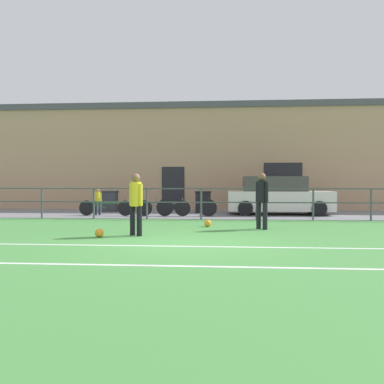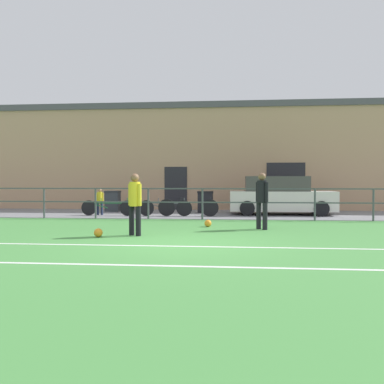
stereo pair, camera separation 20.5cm
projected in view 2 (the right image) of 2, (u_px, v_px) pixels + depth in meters
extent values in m
cube|color=#478C42|center=(183.00, 245.00, 9.28)|extent=(60.00, 44.00, 0.04)
cube|color=white|center=(181.00, 246.00, 8.98)|extent=(36.00, 0.11, 0.00)
cube|color=white|center=(165.00, 266.00, 6.90)|extent=(36.00, 0.11, 0.00)
cube|color=slate|center=(207.00, 214.00, 17.74)|extent=(48.00, 5.00, 0.02)
cylinder|color=#474C51|center=(44.00, 203.00, 15.82)|extent=(0.07, 0.07, 1.15)
cylinder|color=#474C51|center=(96.00, 203.00, 15.63)|extent=(0.07, 0.07, 1.15)
cylinder|color=#474C51|center=(148.00, 204.00, 15.43)|extent=(0.07, 0.07, 1.15)
cylinder|color=#474C51|center=(202.00, 204.00, 15.24)|extent=(0.07, 0.07, 1.15)
cylinder|color=#474C51|center=(258.00, 204.00, 15.04)|extent=(0.07, 0.07, 1.15)
cylinder|color=#474C51|center=(315.00, 204.00, 14.85)|extent=(0.07, 0.07, 1.15)
cylinder|color=#474C51|center=(373.00, 205.00, 14.65)|extent=(0.07, 0.07, 1.15)
cube|color=#474C51|center=(202.00, 189.00, 15.22)|extent=(36.00, 0.04, 0.04)
cube|color=#474C51|center=(202.00, 202.00, 15.24)|extent=(36.00, 0.04, 0.04)
cube|color=tan|center=(211.00, 160.00, 21.36)|extent=(28.00, 2.40, 4.94)
cube|color=#232328|center=(176.00, 188.00, 20.35)|extent=(1.10, 0.04, 2.10)
cube|color=#232328|center=(286.00, 174.00, 19.82)|extent=(1.80, 0.04, 1.10)
cube|color=#4C4C51|center=(211.00, 109.00, 21.29)|extent=(28.00, 2.56, 0.30)
cylinder|color=black|center=(259.00, 216.00, 12.24)|extent=(0.14, 0.14, 0.78)
cylinder|color=black|center=(265.00, 216.00, 12.05)|extent=(0.14, 0.14, 0.78)
cylinder|color=black|center=(262.00, 192.00, 12.12)|extent=(0.29, 0.29, 0.64)
sphere|color=brown|center=(262.00, 177.00, 12.11)|extent=(0.22, 0.22, 0.22)
cylinder|color=black|center=(257.00, 192.00, 12.26)|extent=(0.10, 0.10, 0.57)
cylinder|color=black|center=(266.00, 192.00, 11.99)|extent=(0.10, 0.10, 0.57)
cylinder|color=black|center=(138.00, 221.00, 10.68)|extent=(0.14, 0.14, 0.76)
cylinder|color=black|center=(132.00, 221.00, 10.82)|extent=(0.14, 0.14, 0.76)
cylinder|color=gold|center=(135.00, 194.00, 10.73)|extent=(0.28, 0.28, 0.63)
sphere|color=brown|center=(135.00, 178.00, 10.72)|extent=(0.21, 0.21, 0.21)
cylinder|color=gold|center=(140.00, 195.00, 10.63)|extent=(0.10, 0.10, 0.56)
cylinder|color=gold|center=(130.00, 195.00, 10.84)|extent=(0.10, 0.10, 0.56)
sphere|color=orange|center=(208.00, 223.00, 12.85)|extent=(0.22, 0.22, 0.22)
sphere|color=orange|center=(98.00, 233.00, 10.47)|extent=(0.22, 0.22, 0.22)
cylinder|color=#232D4C|center=(102.00, 209.00, 17.13)|extent=(0.09, 0.09, 0.52)
cylinder|color=#232D4C|center=(98.00, 209.00, 17.11)|extent=(0.09, 0.09, 0.52)
cylinder|color=gold|center=(100.00, 197.00, 17.11)|extent=(0.19, 0.19, 0.43)
sphere|color=#A37556|center=(100.00, 190.00, 17.10)|extent=(0.15, 0.15, 0.15)
cylinder|color=gold|center=(103.00, 197.00, 17.13)|extent=(0.07, 0.07, 0.38)
cylinder|color=gold|center=(97.00, 197.00, 17.09)|extent=(0.07, 0.07, 0.38)
cube|color=silver|center=(282.00, 201.00, 17.38)|extent=(4.25, 1.73, 0.80)
cube|color=#43413E|center=(276.00, 184.00, 17.38)|extent=(2.55, 1.46, 0.61)
cylinder|color=black|center=(247.00, 208.00, 16.70)|extent=(0.60, 0.18, 0.60)
cylinder|color=black|center=(321.00, 209.00, 16.42)|extent=(0.60, 0.18, 0.60)
cylinder|color=black|center=(246.00, 206.00, 18.36)|extent=(0.60, 0.18, 0.60)
cylinder|color=black|center=(313.00, 206.00, 18.07)|extent=(0.60, 0.18, 0.60)
cylinder|color=black|center=(89.00, 208.00, 16.90)|extent=(0.61, 0.04, 0.61)
cylinder|color=black|center=(127.00, 208.00, 16.74)|extent=(0.61, 0.04, 0.61)
cube|color=#1E6633|center=(108.00, 203.00, 16.81)|extent=(1.24, 0.04, 0.04)
cube|color=#1E6633|center=(98.00, 205.00, 16.85)|extent=(0.78, 0.03, 0.22)
cylinder|color=#1E6633|center=(101.00, 201.00, 16.84)|extent=(0.03, 0.03, 0.20)
cylinder|color=#1E6633|center=(127.00, 201.00, 16.73)|extent=(0.03, 0.03, 0.28)
cylinder|color=black|center=(167.00, 208.00, 16.59)|extent=(0.67, 0.04, 0.67)
cylinder|color=black|center=(210.00, 208.00, 16.42)|extent=(0.67, 0.04, 0.67)
cube|color=black|center=(188.00, 202.00, 16.50)|extent=(1.34, 0.04, 0.04)
cube|color=black|center=(177.00, 205.00, 16.54)|extent=(0.84, 0.03, 0.24)
cylinder|color=black|center=(181.00, 200.00, 16.52)|extent=(0.03, 0.03, 0.20)
cylinder|color=black|center=(210.00, 200.00, 16.41)|extent=(0.03, 0.03, 0.28)
cylinder|color=black|center=(146.00, 208.00, 16.67)|extent=(0.62, 0.04, 0.62)
cylinder|color=black|center=(184.00, 208.00, 16.52)|extent=(0.62, 0.04, 0.62)
cube|color=#4C5156|center=(165.00, 203.00, 16.59)|extent=(1.19, 0.04, 0.04)
cube|color=#4C5156|center=(156.00, 206.00, 16.63)|extent=(0.74, 0.03, 0.23)
cylinder|color=#4C5156|center=(159.00, 200.00, 16.61)|extent=(0.03, 0.03, 0.20)
cylinder|color=#4C5156|center=(184.00, 201.00, 16.51)|extent=(0.03, 0.03, 0.28)
cube|color=#33383D|center=(113.00, 202.00, 19.09)|extent=(0.61, 0.52, 0.87)
cube|color=#282C30|center=(113.00, 192.00, 19.08)|extent=(0.65, 0.55, 0.08)
cube|color=black|center=(205.00, 203.00, 18.41)|extent=(0.64, 0.54, 0.86)
cube|color=black|center=(205.00, 192.00, 18.39)|extent=(0.68, 0.58, 0.08)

